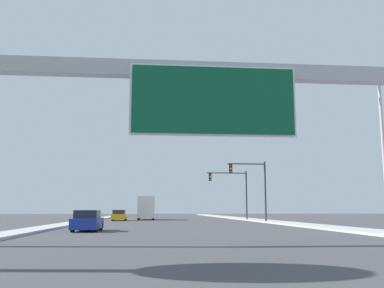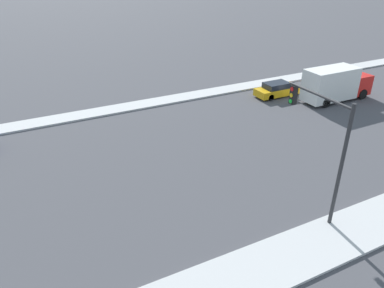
{
  "view_description": "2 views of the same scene",
  "coord_description": "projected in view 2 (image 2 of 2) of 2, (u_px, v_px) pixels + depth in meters",
  "views": [
    {
      "loc": [
        -2.58,
        -0.18,
        1.46
      ],
      "look_at": [
        0.0,
        28.11,
        5.82
      ],
      "focal_mm": 40.0,
      "sensor_mm": 36.0,
      "label": 1
    },
    {
      "loc": [
        21.05,
        34.22,
        13.15
      ],
      "look_at": [
        1.32,
        44.26,
        1.63
      ],
      "focal_mm": 35.0,
      "sensor_mm": 36.0,
      "label": 2
    }
  ],
  "objects": [
    {
      "name": "truck_box_primary",
      "position": [
        335.0,
        84.0,
        35.98
      ],
      "size": [
        2.33,
        7.3,
        3.28
      ],
      "color": "red",
      "rests_on": "ground"
    },
    {
      "name": "median_strip_left",
      "position": [
        269.0,
        82.0,
        41.55
      ],
      "size": [
        2.0,
        120.0,
        0.15
      ],
      "color": "#BEBEBE",
      "rests_on": "ground"
    },
    {
      "name": "car_near_right",
      "position": [
        277.0,
        90.0,
        37.56
      ],
      "size": [
        1.81,
        4.72,
        1.42
      ],
      "color": "gold",
      "rests_on": "ground"
    },
    {
      "name": "traffic_light_near_intersection",
      "position": [
        325.0,
        138.0,
        19.04
      ],
      "size": [
        4.44,
        0.32,
        6.96
      ],
      "color": "#2D2D30",
      "rests_on": "ground"
    }
  ]
}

